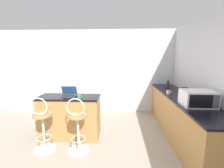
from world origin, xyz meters
TOP-DOWN VIEW (x-y plane):
  - ground_plane at (0.00, 0.00)m, footprint 20.00×20.00m
  - wall_back at (0.00, 2.56)m, footprint 12.00×0.06m
  - breakfast_bar at (-0.36, 0.87)m, footprint 1.31×0.54m
  - counter_right at (2.08, 1.02)m, footprint 0.65×3.06m
  - bar_stool_near at (-0.69, 0.33)m, footprint 0.40×0.40m
  - bar_stool_far at (-0.03, 0.33)m, footprint 0.40×0.40m
  - laptop at (-0.38, 0.92)m, footprint 0.34×0.25m
  - microwave at (2.07, 0.35)m, footprint 0.52×0.39m
  - toaster at (2.11, 0.97)m, footprint 0.18×0.28m
  - mug_green at (-0.07, 0.68)m, footprint 0.10×0.08m
  - pepper_mill at (1.99, 1.74)m, footprint 0.06×0.06m
  - mug_blue at (2.08, 2.16)m, footprint 0.10×0.08m
  - mug_white at (1.84, 1.19)m, footprint 0.10×0.08m

SIDE VIEW (x-z plane):
  - ground_plane at x=0.00m, z-range 0.00..0.00m
  - counter_right at x=2.08m, z-range 0.00..0.93m
  - breakfast_bar at x=-0.36m, z-range 0.00..0.93m
  - bar_stool_near at x=-0.69m, z-range -0.03..1.03m
  - bar_stool_far at x=-0.03m, z-range -0.03..1.03m
  - mug_white at x=1.84m, z-range 0.93..1.01m
  - mug_green at x=-0.07m, z-range 0.93..1.01m
  - mug_blue at x=2.08m, z-range 0.93..1.01m
  - laptop at x=-0.38m, z-range 0.87..1.08m
  - toaster at x=2.11m, z-range 0.92..1.12m
  - pepper_mill at x=1.99m, z-range 0.92..1.16m
  - microwave at x=2.07m, z-range 0.92..1.19m
  - wall_back at x=0.00m, z-range 0.00..2.60m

